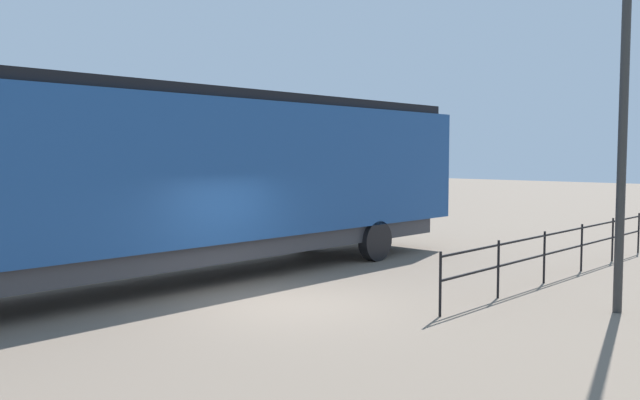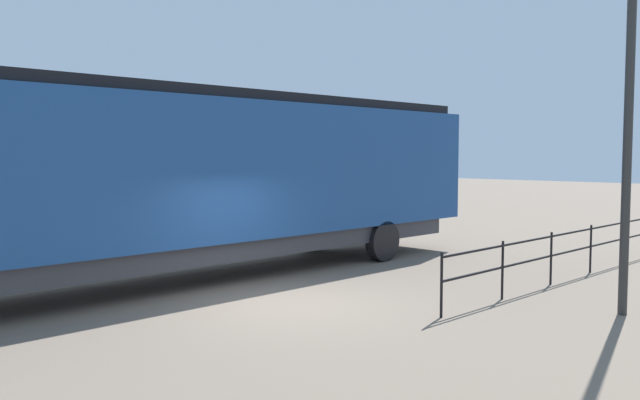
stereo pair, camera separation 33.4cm
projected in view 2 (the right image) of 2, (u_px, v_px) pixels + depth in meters
ground_plane at (284, 304)px, 12.77m from camera, size 120.00×120.00×0.00m
locomotive at (179, 175)px, 14.82m from camera, size 3.05×18.92×4.35m
lamp_post at (631, 40)px, 11.58m from camera, size 0.54×0.54×6.99m
platform_fence at (572, 246)px, 15.36m from camera, size 0.05×10.61×1.18m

